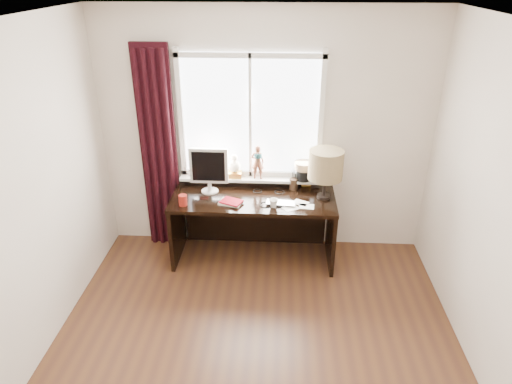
# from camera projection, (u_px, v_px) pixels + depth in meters

# --- Properties ---
(floor) EXTENTS (3.50, 4.00, 0.00)m
(floor) POSITION_uv_depth(u_px,v_px,m) (253.00, 375.00, 3.60)
(floor) COLOR #53301A
(floor) RESTS_ON ground
(ceiling) EXTENTS (3.50, 4.00, 0.00)m
(ceiling) POSITION_uv_depth(u_px,v_px,m) (252.00, 29.00, 2.44)
(ceiling) COLOR white
(ceiling) RESTS_ON wall_back
(wall_back) EXTENTS (3.50, 0.00, 2.60)m
(wall_back) POSITION_uv_depth(u_px,v_px,m) (265.00, 135.00, 4.81)
(wall_back) COLOR beige
(wall_back) RESTS_ON ground
(laptop) EXTENTS (0.32, 0.23, 0.02)m
(laptop) POSITION_uv_depth(u_px,v_px,m) (281.00, 203.00, 4.59)
(laptop) COLOR silver
(laptop) RESTS_ON desk
(mug) EXTENTS (0.12, 0.11, 0.09)m
(mug) POSITION_uv_depth(u_px,v_px,m) (274.00, 203.00, 4.52)
(mug) COLOR white
(mug) RESTS_ON desk
(red_cup) EXTENTS (0.08, 0.08, 0.11)m
(red_cup) POSITION_uv_depth(u_px,v_px,m) (183.00, 200.00, 4.55)
(red_cup) COLOR maroon
(red_cup) RESTS_ON desk
(window) EXTENTS (1.52, 0.22, 1.40)m
(window) POSITION_uv_depth(u_px,v_px,m) (251.00, 136.00, 4.77)
(window) COLOR white
(window) RESTS_ON ground
(curtain) EXTENTS (0.38, 0.09, 2.25)m
(curtain) POSITION_uv_depth(u_px,v_px,m) (159.00, 152.00, 4.87)
(curtain) COLOR black
(curtain) RESTS_ON floor
(desk) EXTENTS (1.70, 0.70, 0.75)m
(desk) POSITION_uv_depth(u_px,v_px,m) (254.00, 213.00, 4.93)
(desk) COLOR black
(desk) RESTS_ON floor
(monitor) EXTENTS (0.40, 0.18, 0.49)m
(monitor) POSITION_uv_depth(u_px,v_px,m) (209.00, 168.00, 4.72)
(monitor) COLOR beige
(monitor) RESTS_ON desk
(notebook_stack) EXTENTS (0.26, 0.22, 0.03)m
(notebook_stack) POSITION_uv_depth(u_px,v_px,m) (231.00, 202.00, 4.60)
(notebook_stack) COLOR beige
(notebook_stack) RESTS_ON desk
(brush_holder) EXTENTS (0.09, 0.09, 0.25)m
(brush_holder) POSITION_uv_depth(u_px,v_px,m) (294.00, 184.00, 4.88)
(brush_holder) COLOR black
(brush_holder) RESTS_ON desk
(icon_frame) EXTENTS (0.10, 0.04, 0.13)m
(icon_frame) POSITION_uv_depth(u_px,v_px,m) (306.00, 181.00, 4.94)
(icon_frame) COLOR gold
(icon_frame) RESTS_ON desk
(table_lamp) EXTENTS (0.35, 0.35, 0.52)m
(table_lamp) POSITION_uv_depth(u_px,v_px,m) (326.00, 165.00, 4.56)
(table_lamp) COLOR black
(table_lamp) RESTS_ON desk
(loose_papers) EXTENTS (0.33, 0.29, 0.00)m
(loose_papers) POSITION_uv_depth(u_px,v_px,m) (299.00, 206.00, 4.56)
(loose_papers) COLOR white
(loose_papers) RESTS_ON desk
(desk_cables) EXTENTS (0.37, 0.45, 0.01)m
(desk_cables) POSITION_uv_depth(u_px,v_px,m) (268.00, 197.00, 4.72)
(desk_cables) COLOR black
(desk_cables) RESTS_ON desk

